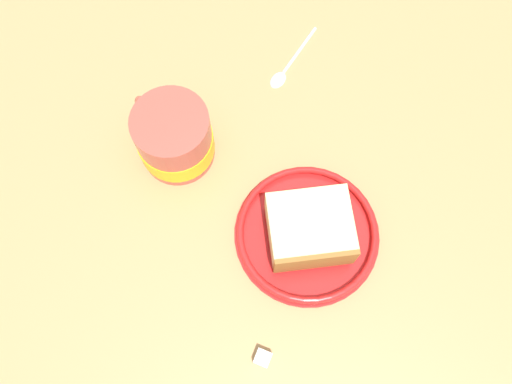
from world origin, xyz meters
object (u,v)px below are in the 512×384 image
at_px(cake_slice, 310,229).
at_px(tea_mug, 174,138).
at_px(teaspoon, 285,69).
at_px(small_plate, 307,233).
at_px(sugar_cube, 263,358).

bearing_deg(cake_slice, tea_mug, 26.10).
xyz_separation_m(cake_slice, tea_mug, (0.19, 0.09, 0.01)).
bearing_deg(cake_slice, teaspoon, -23.36).
xyz_separation_m(small_plate, tea_mug, (0.19, 0.09, 0.03)).
xyz_separation_m(small_plate, cake_slice, (-0.00, 0.00, 0.03)).
distance_m(cake_slice, teaspoon, 0.26).
height_order(teaspoon, sugar_cube, sugar_cube).
height_order(small_plate, tea_mug, tea_mug).
relative_size(small_plate, cake_slice, 1.49).
bearing_deg(cake_slice, small_plate, -21.75).
height_order(small_plate, sugar_cube, same).
height_order(cake_slice, tea_mug, tea_mug).
relative_size(tea_mug, teaspoon, 1.11).
bearing_deg(small_plate, cake_slice, 158.25).
distance_m(tea_mug, sugar_cube, 0.30).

